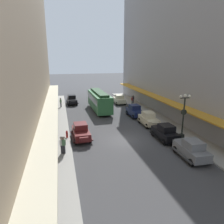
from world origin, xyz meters
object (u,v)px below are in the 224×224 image
object	(u,v)px
parked_car_4	(72,99)
parked_car_5	(191,149)
parked_car_3	(81,131)
parked_car_0	(119,99)
pedestrian_3	(132,100)
pedestrian_1	(62,145)
parked_car_6	(149,119)
parked_car_2	(165,132)
lamp_post_with_clock	(184,114)
pedestrian_0	(64,145)
pedestrian_4	(133,99)
parked_car_1	(135,111)
streetcar	(99,100)
fire_hydrant	(67,134)
pedestrian_2	(61,102)

from	to	relation	value
parked_car_4	parked_car_5	distance (m)	27.87
parked_car_3	parked_car_0	bearing A→B (deg)	61.02
pedestrian_3	pedestrian_1	bearing A→B (deg)	-126.35
parked_car_0	parked_car_5	world-z (taller)	same
parked_car_6	parked_car_0	bearing A→B (deg)	90.78
parked_car_2	parked_car_5	distance (m)	4.71
lamp_post_with_clock	parked_car_4	bearing A→B (deg)	116.68
lamp_post_with_clock	pedestrian_0	world-z (taller)	lamp_post_with_clock
parked_car_2	pedestrian_3	distance (m)	17.69
lamp_post_with_clock	parked_car_2	bearing A→B (deg)	168.21
parked_car_2	pedestrian_0	distance (m)	11.32
pedestrian_0	pedestrian_4	world-z (taller)	pedestrian_0
parked_car_1	pedestrian_3	size ratio (longest dim) A/B	2.58
parked_car_5	streetcar	size ratio (longest dim) A/B	0.45
parked_car_4	fire_hydrant	bearing A→B (deg)	-95.31
lamp_post_with_clock	pedestrian_0	size ratio (longest dim) A/B	3.09
parked_car_1	pedestrian_4	distance (m)	9.22
parked_car_2	lamp_post_with_clock	bearing A→B (deg)	-11.79
pedestrian_0	pedestrian_1	distance (m)	0.21
parked_car_1	fire_hydrant	distance (m)	12.89
pedestrian_0	pedestrian_1	size ratio (longest dim) A/B	1.00
parked_car_3	pedestrian_4	xyz separation A→B (m)	(12.15, 16.22, 0.05)
streetcar	lamp_post_with_clock	distance (m)	16.81
parked_car_2	pedestrian_3	xyz separation A→B (m)	(2.21, 17.55, 0.07)
parked_car_1	lamp_post_with_clock	world-z (taller)	lamp_post_with_clock
fire_hydrant	pedestrian_4	size ratio (longest dim) A/B	0.50
parked_car_4	pedestrian_4	xyz separation A→B (m)	(12.00, -2.81, 0.05)
parked_car_0	parked_car_2	world-z (taller)	same
lamp_post_with_clock	pedestrian_2	bearing A→B (deg)	124.41
parked_car_0	parked_car_1	xyz separation A→B (m)	(-0.12, -9.58, 0.00)
lamp_post_with_clock	fire_hydrant	world-z (taller)	lamp_post_with_clock
parked_car_1	lamp_post_with_clock	xyz separation A→B (m)	(1.87, -10.37, 2.04)
pedestrian_2	pedestrian_4	distance (m)	14.21
streetcar	pedestrian_1	world-z (taller)	streetcar
pedestrian_2	pedestrian_3	world-z (taller)	same
parked_car_4	pedestrian_3	bearing A→B (deg)	-19.46
parked_car_5	parked_car_6	world-z (taller)	same
parked_car_5	parked_car_0	bearing A→B (deg)	90.08
streetcar	parked_car_6	bearing A→B (deg)	-62.04
streetcar	lamp_post_with_clock	size ratio (longest dim) A/B	1.87
pedestrian_1	pedestrian_3	xyz separation A→B (m)	(13.69, 18.59, 0.00)
parked_car_1	lamp_post_with_clock	size ratio (longest dim) A/B	0.84
parked_car_0	parked_car_3	bearing A→B (deg)	-118.98
pedestrian_0	pedestrian_2	xyz separation A→B (m)	(-0.07, 20.03, 0.00)
parked_car_4	parked_car_6	distance (m)	18.76
parked_car_2	parked_car_6	size ratio (longest dim) A/B	1.00
parked_car_4	parked_car_3	bearing A→B (deg)	-90.43
parked_car_4	lamp_post_with_clock	world-z (taller)	lamp_post_with_clock
parked_car_0	parked_car_3	distance (m)	19.46
streetcar	pedestrian_1	distance (m)	17.41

